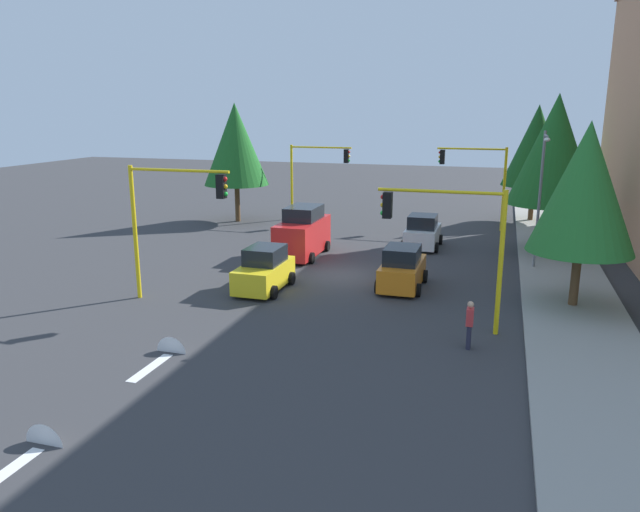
% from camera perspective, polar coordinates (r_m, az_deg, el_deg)
% --- Properties ---
extents(ground_plane, '(120.00, 120.00, 0.00)m').
position_cam_1_polar(ground_plane, '(29.74, 1.97, -1.86)').
color(ground_plane, '#353538').
extents(sidewalk_kerb, '(80.00, 4.00, 0.15)m').
position_cam_1_polar(sidewalk_kerb, '(33.78, 21.76, -0.81)').
color(sidewalk_kerb, gray).
rests_on(sidewalk_kerb, ground).
extents(lane_arrow_near, '(2.40, 1.10, 1.10)m').
position_cam_1_polar(lane_arrow_near, '(20.80, -14.67, -9.38)').
color(lane_arrow_near, silver).
rests_on(lane_arrow_near, ground).
extents(lane_arrow_mid, '(2.40, 1.10, 1.10)m').
position_cam_1_polar(lane_arrow_mid, '(16.58, -25.92, -16.71)').
color(lane_arrow_mid, silver).
rests_on(lane_arrow_mid, ground).
extents(traffic_signal_near_right, '(0.36, 4.59, 5.76)m').
position_cam_1_polar(traffic_signal_near_right, '(25.61, -14.03, 4.50)').
color(traffic_signal_near_right, yellow).
rests_on(traffic_signal_near_right, ground).
extents(traffic_signal_far_left, '(0.36, 4.59, 5.58)m').
position_cam_1_polar(traffic_signal_far_left, '(41.90, 14.69, 7.80)').
color(traffic_signal_far_left, yellow).
rests_on(traffic_signal_far_left, ground).
extents(traffic_signal_near_left, '(0.36, 4.59, 5.31)m').
position_cam_1_polar(traffic_signal_near_left, '(22.15, 12.19, 2.42)').
color(traffic_signal_near_left, yellow).
rests_on(traffic_signal_near_left, ground).
extents(traffic_signal_far_right, '(0.36, 4.59, 5.48)m').
position_cam_1_polar(traffic_signal_far_right, '(43.85, -0.44, 8.42)').
color(traffic_signal_far_right, yellow).
rests_on(traffic_signal_far_right, ground).
extents(street_lamp_curbside, '(2.15, 0.28, 7.00)m').
position_cam_1_polar(street_lamp_curbside, '(31.55, 20.28, 6.27)').
color(street_lamp_curbside, slate).
rests_on(street_lamp_curbside, ground).
extents(tree_roadside_near, '(4.17, 4.17, 7.62)m').
position_cam_1_polar(tree_roadside_near, '(26.04, 23.88, 5.95)').
color(tree_roadside_near, brown).
rests_on(tree_roadside_near, ground).
extents(tree_roadside_far, '(4.55, 4.55, 8.34)m').
position_cam_1_polar(tree_roadside_far, '(45.79, 19.88, 9.84)').
color(tree_roadside_far, brown).
rests_on(tree_roadside_far, ground).
extents(tree_roadside_mid, '(4.84, 4.84, 8.88)m').
position_cam_1_polar(tree_roadside_mid, '(35.84, 21.42, 9.39)').
color(tree_roadside_mid, brown).
rests_on(tree_roadside_mid, ground).
extents(tree_opposite_side, '(4.62, 4.62, 8.46)m').
position_cam_1_polar(tree_opposite_side, '(43.77, -8.03, 10.47)').
color(tree_opposite_side, brown).
rests_on(tree_opposite_side, ground).
extents(delivery_van_red, '(4.80, 2.22, 2.77)m').
position_cam_1_polar(delivery_van_red, '(33.44, -1.66, 2.18)').
color(delivery_van_red, red).
rests_on(delivery_van_red, ground).
extents(car_orange, '(3.77, 2.01, 1.98)m').
position_cam_1_polar(car_orange, '(27.72, 7.83, -1.23)').
color(car_orange, orange).
rests_on(car_orange, ground).
extents(car_yellow, '(3.71, 2.02, 1.98)m').
position_cam_1_polar(car_yellow, '(27.32, -5.32, -1.38)').
color(car_yellow, yellow).
rests_on(car_yellow, ground).
extents(car_white, '(3.61, 2.12, 1.98)m').
position_cam_1_polar(car_white, '(36.01, 9.72, 2.20)').
color(car_white, white).
rests_on(car_white, ground).
extents(pedestrian_crossing, '(0.40, 0.24, 1.70)m').
position_cam_1_polar(pedestrian_crossing, '(21.23, 14.03, -6.23)').
color(pedestrian_crossing, '#262638').
rests_on(pedestrian_crossing, ground).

